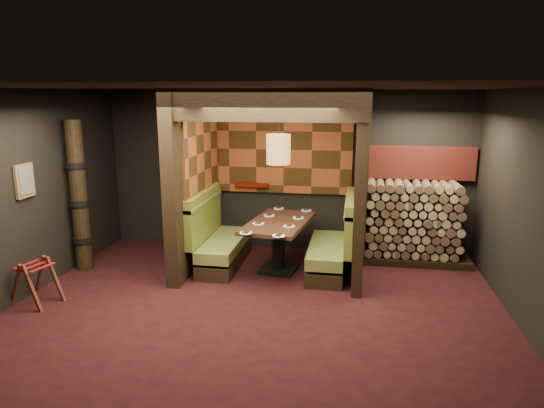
{
  "coord_description": "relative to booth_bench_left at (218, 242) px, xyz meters",
  "views": [
    {
      "loc": [
        1.2,
        -5.74,
        2.77
      ],
      "look_at": [
        0.0,
        1.3,
        1.15
      ],
      "focal_mm": 32.0,
      "sensor_mm": 36.0,
      "label": 1
    }
  ],
  "objects": [
    {
      "name": "tapa_back_panel",
      "position": [
        0.94,
        1.06,
        1.42
      ],
      "size": [
        2.4,
        0.06,
        1.55
      ],
      "primitive_type": "cube",
      "color": "brown",
      "rests_on": "wall_back"
    },
    {
      "name": "totem_column",
      "position": [
        -2.09,
        -0.55,
        0.79
      ],
      "size": [
        0.31,
        0.31,
        2.4
      ],
      "color": "black",
      "rests_on": "floor"
    },
    {
      "name": "pendant_lamp",
      "position": [
        1.03,
        -0.17,
        1.56
      ],
      "size": [
        0.37,
        0.37,
        1.12
      ],
      "color": "#9F6D40",
      "rests_on": "ceiling"
    },
    {
      "name": "booth_bench_left",
      "position": [
        0.0,
        0.0,
        0.0
      ],
      "size": [
        0.68,
        1.6,
        1.14
      ],
      "color": "black",
      "rests_on": "floor"
    },
    {
      "name": "wall_back",
      "position": [
        0.96,
        1.11,
        1.02
      ],
      "size": [
        6.5,
        0.02,
        2.85
      ],
      "primitive_type": "cube",
      "color": "black",
      "rests_on": "ground"
    },
    {
      "name": "floor",
      "position": [
        0.96,
        -1.65,
        -0.41
      ],
      "size": [
        6.5,
        5.5,
        0.02
      ],
      "primitive_type": "cube",
      "color": "black",
      "rests_on": "ground"
    },
    {
      "name": "header_beam",
      "position": [
        0.94,
        -0.95,
        2.23
      ],
      "size": [
        2.85,
        0.18,
        0.44
      ],
      "primitive_type": "cube",
      "color": "black",
      "rests_on": "partition_left"
    },
    {
      "name": "place_settings",
      "position": [
        1.03,
        -0.12,
        0.44
      ],
      "size": [
        0.9,
        1.84,
        0.03
      ],
      "color": "white",
      "rests_on": "dining_table"
    },
    {
      "name": "partition_right",
      "position": [
        2.26,
        0.05,
        1.02
      ],
      "size": [
        0.15,
        2.1,
        2.85
      ],
      "primitive_type": "cube",
      "color": "black",
      "rests_on": "floor"
    },
    {
      "name": "partition_left",
      "position": [
        -0.39,
        -0.0,
        1.02
      ],
      "size": [
        0.2,
        2.2,
        2.85
      ],
      "primitive_type": "cube",
      "color": "black",
      "rests_on": "floor"
    },
    {
      "name": "tapa_side_panel",
      "position": [
        -0.27,
        0.17,
        1.45
      ],
      "size": [
        0.04,
        1.85,
        1.45
      ],
      "primitive_type": "cube",
      "color": "brown",
      "rests_on": "partition_left"
    },
    {
      "name": "mosaic_header",
      "position": [
        3.25,
        1.03,
        1.24
      ],
      "size": [
        1.83,
        0.1,
        0.56
      ],
      "primitive_type": "cube",
      "color": "maroon",
      "rests_on": "wall_back"
    },
    {
      "name": "wall_front",
      "position": [
        0.96,
        -4.41,
        1.02
      ],
      "size": [
        6.5,
        0.02,
        2.85
      ],
      "primitive_type": "cube",
      "color": "black",
      "rests_on": "ground"
    },
    {
      "name": "ceiling",
      "position": [
        0.96,
        -1.65,
        2.46
      ],
      "size": [
        6.5,
        5.5,
        0.02
      ],
      "primitive_type": "cube",
      "color": "black",
      "rests_on": "ground"
    },
    {
      "name": "luggage_rack",
      "position": [
        -2.01,
        -1.88,
        -0.08
      ],
      "size": [
        0.68,
        0.55,
        0.65
      ],
      "color": "#4E1D15",
      "rests_on": "floor"
    },
    {
      "name": "dining_table",
      "position": [
        1.03,
        -0.12,
        0.19
      ],
      "size": [
        1.06,
        1.67,
        0.83
      ],
      "color": "black",
      "rests_on": "floor"
    },
    {
      "name": "lacquer_shelf",
      "position": [
        0.36,
        1.0,
        0.78
      ],
      "size": [
        0.6,
        0.12,
        0.07
      ],
      "primitive_type": "cube",
      "color": "#570F05",
      "rests_on": "wall_back"
    },
    {
      "name": "bay_front_post",
      "position": [
        2.35,
        0.31,
        1.02
      ],
      "size": [
        0.08,
        0.08,
        2.85
      ],
      "primitive_type": "cube",
      "color": "black",
      "rests_on": "floor"
    },
    {
      "name": "wall_right",
      "position": [
        4.22,
        -1.65,
        1.02
      ],
      "size": [
        0.02,
        5.5,
        2.85
      ],
      "primitive_type": "cube",
      "color": "black",
      "rests_on": "ground"
    },
    {
      "name": "framed_picture",
      "position": [
        -2.25,
        -1.55,
        1.22
      ],
      "size": [
        0.05,
        0.36,
        0.46
      ],
      "color": "olive",
      "rests_on": "wall_left"
    },
    {
      "name": "wall_left",
      "position": [
        -2.3,
        -1.65,
        1.02
      ],
      "size": [
        0.02,
        5.5,
        2.85
      ],
      "primitive_type": "cube",
      "color": "black",
      "rests_on": "ground"
    },
    {
      "name": "booth_bench_right",
      "position": [
        1.89,
        0.0,
        0.0
      ],
      "size": [
        0.68,
        1.6,
        1.14
      ],
      "color": "black",
      "rests_on": "floor"
    },
    {
      "name": "firewood_stack",
      "position": [
        3.25,
        0.7,
        0.28
      ],
      "size": [
        1.73,
        0.7,
        1.36
      ],
      "color": "black",
      "rests_on": "floor"
    }
  ]
}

